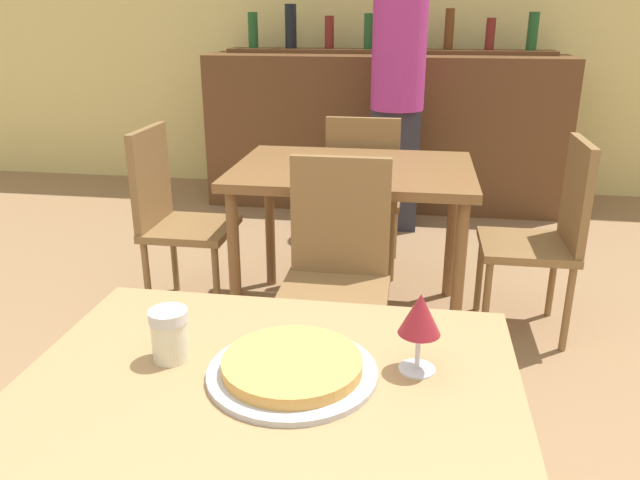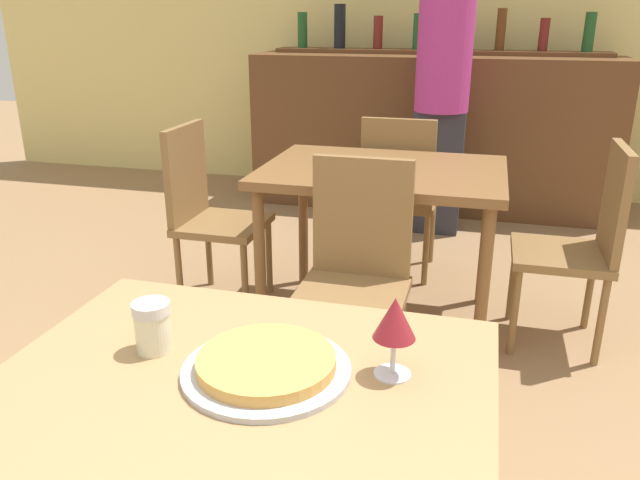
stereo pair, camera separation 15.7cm
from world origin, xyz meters
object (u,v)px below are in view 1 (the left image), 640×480
(chair_far_side_left, at_px, (173,210))
(cheese_shaker, at_px, (170,334))
(person_standing, at_px, (397,92))
(chair_far_side_right, at_px, (548,228))
(chair_far_side_front, at_px, (337,264))
(wine_glass, at_px, (420,316))
(pizza_tray, at_px, (292,368))
(chair_far_side_back, at_px, (363,187))

(chair_far_side_left, xyz_separation_m, cheese_shaker, (0.68, -1.69, 0.30))
(person_standing, bearing_deg, chair_far_side_right, -62.28)
(chair_far_side_front, height_order, wine_glass, wine_glass)
(chair_far_side_front, xyz_separation_m, pizza_tray, (0.07, -1.16, 0.27))
(chair_far_side_left, relative_size, wine_glass, 5.61)
(chair_far_side_left, height_order, pizza_tray, chair_far_side_left)
(person_standing, xyz_separation_m, wine_glass, (0.16, -3.05, -0.04))
(chair_far_side_back, bearing_deg, pizza_tray, 91.68)
(chair_far_side_back, bearing_deg, wine_glass, 97.63)
(person_standing, distance_m, wine_glass, 3.05)
(pizza_tray, distance_m, person_standing, 3.11)
(person_standing, bearing_deg, chair_far_side_front, -93.93)
(chair_far_side_front, bearing_deg, chair_far_side_right, 32.78)
(cheese_shaker, bearing_deg, chair_far_side_back, 85.43)
(chair_far_side_left, bearing_deg, person_standing, -35.66)
(chair_far_side_back, bearing_deg, chair_far_side_front, 90.00)
(chair_far_side_right, height_order, cheese_shaker, chair_far_side_right)
(chair_far_side_right, distance_m, person_standing, 1.62)
(cheese_shaker, xyz_separation_m, wine_glass, (0.48, 0.03, 0.06))
(cheese_shaker, distance_m, person_standing, 3.10)
(chair_far_side_back, height_order, chair_far_side_left, same)
(person_standing, bearing_deg, pizza_tray, -91.24)
(chair_far_side_right, xyz_separation_m, wine_glass, (-0.57, -1.66, 0.36))
(chair_far_side_right, distance_m, cheese_shaker, 2.01)
(chair_far_side_left, relative_size, chair_far_side_right, 1.00)
(chair_far_side_left, distance_m, person_standing, 1.76)
(chair_far_side_left, bearing_deg, chair_far_side_back, -57.22)
(pizza_tray, bearing_deg, cheese_shaker, 174.82)
(chair_far_side_right, bearing_deg, pizza_tray, -24.92)
(chair_far_side_front, xyz_separation_m, chair_far_side_back, (-0.00, 1.11, 0.00))
(chair_far_side_left, distance_m, cheese_shaker, 1.85)
(chair_far_side_front, bearing_deg, cheese_shaker, -98.98)
(cheese_shaker, bearing_deg, chair_far_side_right, 58.37)
(chair_far_side_right, relative_size, cheese_shaker, 8.49)
(chair_far_side_front, distance_m, chair_far_side_left, 1.03)
(pizza_tray, bearing_deg, chair_far_side_right, 65.08)
(chair_far_side_right, bearing_deg, person_standing, -152.28)
(pizza_tray, relative_size, wine_glass, 2.02)
(chair_far_side_front, xyz_separation_m, cheese_shaker, (-0.18, -1.14, 0.30))
(person_standing, bearing_deg, chair_far_side_back, -99.10)
(chair_far_side_front, relative_size, chair_far_side_right, 1.00)
(chair_far_side_front, xyz_separation_m, chair_far_side_right, (0.86, 0.56, 0.00))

